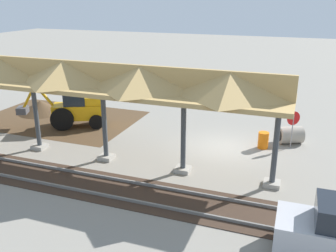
{
  "coord_description": "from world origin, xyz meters",
  "views": [
    {
      "loc": [
        -3.67,
        18.69,
        7.84
      ],
      "look_at": [
        2.46,
        1.98,
        1.6
      ],
      "focal_mm": 40.0,
      "sensor_mm": 36.0,
      "label": 1
    }
  ],
  "objects_px": {
    "concrete_pipe": "(290,135)",
    "traffic_barrel": "(263,140)",
    "backhoe": "(77,107)",
    "stop_sign": "(293,122)"
  },
  "relations": [
    {
      "from": "concrete_pipe",
      "to": "backhoe",
      "type": "bearing_deg",
      "value": 7.14
    },
    {
      "from": "stop_sign",
      "to": "traffic_barrel",
      "type": "distance_m",
      "value": 1.83
    },
    {
      "from": "stop_sign",
      "to": "concrete_pipe",
      "type": "xyz_separation_m",
      "value": [
        0.07,
        -0.67,
        -0.99
      ]
    },
    {
      "from": "traffic_barrel",
      "to": "concrete_pipe",
      "type": "bearing_deg",
      "value": -136.35
    },
    {
      "from": "concrete_pipe",
      "to": "traffic_barrel",
      "type": "relative_size",
      "value": 1.76
    },
    {
      "from": "backhoe",
      "to": "concrete_pipe",
      "type": "height_order",
      "value": "backhoe"
    },
    {
      "from": "backhoe",
      "to": "concrete_pipe",
      "type": "bearing_deg",
      "value": -172.86
    },
    {
      "from": "concrete_pipe",
      "to": "traffic_barrel",
      "type": "bearing_deg",
      "value": 43.65
    },
    {
      "from": "stop_sign",
      "to": "traffic_barrel",
      "type": "bearing_deg",
      "value": 23.24
    },
    {
      "from": "backhoe",
      "to": "concrete_pipe",
      "type": "relative_size",
      "value": 3.35
    }
  ]
}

